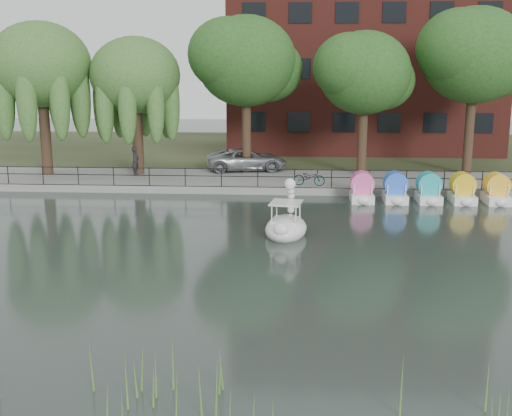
# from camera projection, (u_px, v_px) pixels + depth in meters

# --- Properties ---
(ground_plane) EXTENTS (120.00, 120.00, 0.00)m
(ground_plane) POSITION_uv_depth(u_px,v_px,m) (234.00, 270.00, 22.22)
(ground_plane) COLOR #394441
(promenade) EXTENTS (40.00, 6.00, 0.40)m
(promenade) POSITION_uv_depth(u_px,v_px,m) (261.00, 181.00, 37.74)
(promenade) COLOR gray
(promenade) RESTS_ON ground_plane
(kerb) EXTENTS (40.00, 0.25, 0.40)m
(kerb) POSITION_uv_depth(u_px,v_px,m) (258.00, 191.00, 34.87)
(kerb) COLOR gray
(kerb) RESTS_ON ground_plane
(land_strip) EXTENTS (60.00, 22.00, 0.36)m
(land_strip) POSITION_uv_depth(u_px,v_px,m) (271.00, 150.00, 51.37)
(land_strip) COLOR #47512D
(land_strip) RESTS_ON ground_plane
(railing) EXTENTS (32.00, 0.05, 1.00)m
(railing) POSITION_uv_depth(u_px,v_px,m) (258.00, 173.00, 34.86)
(railing) COLOR black
(railing) RESTS_ON promenade
(apartment_building) EXTENTS (20.00, 10.07, 18.00)m
(apartment_building) POSITION_uv_depth(u_px,v_px,m) (363.00, 31.00, 48.86)
(apartment_building) COLOR #4C1E16
(apartment_building) RESTS_ON land_strip
(willow_left) EXTENTS (5.88, 5.88, 9.01)m
(willow_left) POSITION_uv_depth(u_px,v_px,m) (40.00, 65.00, 37.57)
(willow_left) COLOR #473323
(willow_left) RESTS_ON promenade
(willow_mid) EXTENTS (5.32, 5.32, 8.15)m
(willow_mid) POSITION_uv_depth(u_px,v_px,m) (135.00, 76.00, 37.85)
(willow_mid) COLOR #473323
(willow_mid) RESTS_ON promenade
(broadleaf_center) EXTENTS (6.00, 6.00, 9.25)m
(broadleaf_center) POSITION_uv_depth(u_px,v_px,m) (246.00, 62.00, 38.23)
(broadleaf_center) COLOR #473323
(broadleaf_center) RESTS_ON promenade
(broadleaf_right) EXTENTS (5.40, 5.40, 8.32)m
(broadleaf_right) POSITION_uv_depth(u_px,v_px,m) (365.00, 73.00, 37.45)
(broadleaf_right) COLOR #473323
(broadleaf_right) RESTS_ON promenade
(broadleaf_far) EXTENTS (6.30, 6.30, 9.71)m
(broadleaf_far) POSITION_uv_depth(u_px,v_px,m) (475.00, 56.00, 37.79)
(broadleaf_far) COLOR #473323
(broadleaf_far) RESTS_ON promenade
(minivan) EXTENTS (3.62, 6.12, 1.60)m
(minivan) POSITION_uv_depth(u_px,v_px,m) (247.00, 158.00, 39.99)
(minivan) COLOR gray
(minivan) RESTS_ON promenade
(bicycle) EXTENTS (0.84, 1.79, 1.00)m
(bicycle) POSITION_uv_depth(u_px,v_px,m) (309.00, 177.00, 35.20)
(bicycle) COLOR gray
(bicycle) RESTS_ON promenade
(pedestrian) EXTENTS (0.53, 0.75, 1.98)m
(pedestrian) POSITION_uv_depth(u_px,v_px,m) (135.00, 159.00, 38.29)
(pedestrian) COLOR black
(pedestrian) RESTS_ON promenade
(swan_boat) EXTENTS (2.07, 2.89, 2.26)m
(swan_boat) POSITION_uv_depth(u_px,v_px,m) (286.00, 224.00, 26.54)
(swan_boat) COLOR white
(swan_boat) RESTS_ON ground_plane
(pedal_boat_row) EXTENTS (7.95, 1.70, 1.40)m
(pedal_boat_row) POSITION_uv_depth(u_px,v_px,m) (429.00, 191.00, 32.85)
(pedal_boat_row) COLOR white
(pedal_boat_row) RESTS_ON ground_plane
(reed_bank) EXTENTS (24.00, 2.40, 1.20)m
(reed_bank) POSITION_uv_depth(u_px,v_px,m) (287.00, 394.00, 12.72)
(reed_bank) COLOR #669938
(reed_bank) RESTS_ON ground_plane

